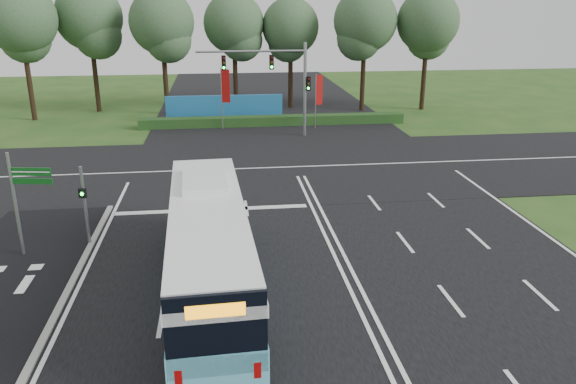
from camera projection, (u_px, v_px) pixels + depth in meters
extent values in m
plane|color=#234A18|center=(330.00, 247.00, 23.85)|extent=(120.00, 120.00, 0.00)
cube|color=black|center=(330.00, 247.00, 23.85)|extent=(20.00, 120.00, 0.04)
cube|color=black|center=(293.00, 167.00, 35.11)|extent=(120.00, 14.00, 0.05)
cube|color=gray|center=(66.00, 295.00, 19.85)|extent=(0.25, 18.00, 0.12)
cube|color=#5EC0D9|center=(210.00, 265.00, 19.79)|extent=(3.13, 12.53, 1.14)
cube|color=black|center=(210.00, 278.00, 19.96)|extent=(3.10, 12.47, 0.31)
cube|color=black|center=(208.00, 238.00, 19.45)|extent=(3.02, 12.34, 0.98)
cube|color=white|center=(208.00, 221.00, 19.25)|extent=(3.13, 12.53, 0.36)
cube|color=white|center=(207.00, 211.00, 19.13)|extent=(3.06, 12.03, 0.36)
cube|color=white|center=(205.00, 180.00, 21.45)|extent=(1.79, 3.18, 0.26)
cube|color=black|center=(217.00, 336.00, 13.70)|extent=(2.51, 0.23, 2.28)
cube|color=orange|center=(215.00, 310.00, 13.42)|extent=(1.45, 0.12, 0.36)
cylinder|color=black|center=(178.00, 242.00, 23.07)|extent=(0.34, 1.09, 1.08)
cylinder|color=black|center=(237.00, 238.00, 23.45)|extent=(0.34, 1.09, 1.08)
cylinder|color=black|center=(173.00, 346.00, 16.11)|extent=(0.34, 1.09, 1.08)
cylinder|color=black|center=(257.00, 338.00, 16.49)|extent=(0.34, 1.09, 1.08)
cylinder|color=gray|center=(85.00, 206.00, 23.54)|extent=(0.14, 0.14, 3.49)
cube|color=black|center=(82.00, 193.00, 23.16)|extent=(0.33, 0.27, 0.40)
sphere|color=#19F233|center=(82.00, 194.00, 23.07)|extent=(0.14, 0.14, 0.14)
cylinder|color=gray|center=(16.00, 205.00, 22.38)|extent=(0.13, 0.13, 4.37)
cube|color=#0D4815|center=(30.00, 172.00, 21.88)|extent=(1.62, 0.33, 0.33)
cube|color=#0D4815|center=(32.00, 181.00, 22.01)|extent=(1.62, 0.33, 0.24)
cube|color=white|center=(30.00, 172.00, 21.85)|extent=(1.51, 0.27, 0.04)
cylinder|color=gray|center=(222.00, 99.00, 44.77)|extent=(0.08, 0.08, 4.88)
cube|color=#990F0D|center=(226.00, 86.00, 44.39)|extent=(0.64, 0.20, 2.60)
cylinder|color=gray|center=(316.00, 102.00, 44.84)|extent=(0.07, 0.07, 4.42)
cube|color=#990F0D|center=(319.00, 90.00, 44.68)|extent=(0.57, 0.24, 2.36)
cylinder|color=gray|center=(305.00, 90.00, 42.18)|extent=(0.24, 0.24, 7.00)
cylinder|color=gray|center=(251.00, 51.00, 40.78)|extent=(8.00, 0.16, 0.16)
cube|color=black|center=(272.00, 62.00, 41.21)|extent=(0.32, 0.28, 1.05)
cube|color=black|center=(224.00, 63.00, 40.81)|extent=(0.32, 0.28, 1.05)
cube|color=black|center=(308.00, 83.00, 42.05)|extent=(0.32, 0.28, 1.05)
cube|color=#193C15|center=(274.00, 121.00, 46.72)|extent=(22.00, 1.20, 0.80)
cube|color=#1C639A|center=(225.00, 108.00, 48.37)|extent=(10.00, 0.30, 2.20)
cylinder|color=black|center=(28.00, 73.00, 47.72)|extent=(0.44, 0.44, 8.08)
sphere|color=#304E2E|center=(20.00, 18.00, 46.27)|extent=(5.96, 5.96, 5.96)
cylinder|color=black|center=(95.00, 68.00, 51.49)|extent=(0.44, 0.44, 8.09)
sphere|color=#304E2E|center=(89.00, 17.00, 50.03)|extent=(5.96, 5.96, 5.96)
cylinder|color=black|center=(165.00, 71.00, 50.45)|extent=(0.44, 0.44, 7.72)
sphere|color=#304E2E|center=(161.00, 22.00, 49.06)|extent=(5.69, 5.69, 5.69)
cylinder|color=black|center=(235.00, 69.00, 52.79)|extent=(0.44, 0.44, 7.51)
sphere|color=#304E2E|center=(234.00, 23.00, 51.44)|extent=(5.54, 5.54, 5.54)
cylinder|color=black|center=(290.00, 70.00, 53.51)|extent=(0.44, 0.44, 7.20)
sphere|color=#304E2E|center=(291.00, 27.00, 52.22)|extent=(5.31, 5.31, 5.31)
cylinder|color=black|center=(363.00, 69.00, 51.87)|extent=(0.44, 0.44, 7.78)
sphere|color=#304E2E|center=(365.00, 20.00, 50.47)|extent=(5.73, 5.73, 5.73)
cylinder|color=black|center=(424.00, 69.00, 52.52)|extent=(0.44, 0.44, 7.68)
sphere|color=#304E2E|center=(428.00, 21.00, 51.14)|extent=(5.66, 5.66, 5.66)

